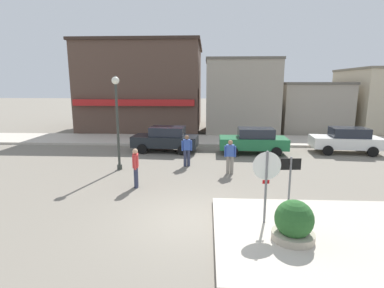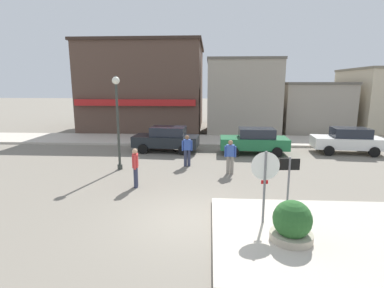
# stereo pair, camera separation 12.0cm
# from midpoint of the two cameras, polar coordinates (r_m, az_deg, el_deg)

# --- Properties ---
(ground_plane) EXTENTS (160.00, 160.00, 0.00)m
(ground_plane) POSITION_cam_midpoint_polar(r_m,az_deg,el_deg) (9.62, 0.28, -14.19)
(ground_plane) COLOR gray
(sidewalk_corner) EXTENTS (6.40, 4.80, 0.15)m
(sidewalk_corner) POSITION_cam_midpoint_polar(r_m,az_deg,el_deg) (9.35, 25.13, -15.62)
(sidewalk_corner) COLOR beige
(sidewalk_corner) RESTS_ON ground
(kerb_far) EXTENTS (80.00, 4.00, 0.15)m
(kerb_far) POSITION_cam_midpoint_polar(r_m,az_deg,el_deg) (22.19, 2.17, 0.77)
(kerb_far) COLOR beige
(kerb_far) RESTS_ON ground
(stop_sign) EXTENTS (0.82, 0.09, 2.30)m
(stop_sign) POSITION_cam_midpoint_polar(r_m,az_deg,el_deg) (8.85, 14.08, -6.29)
(stop_sign) COLOR slate
(stop_sign) RESTS_ON ground
(one_way_sign) EXTENTS (0.60, 0.07, 2.10)m
(one_way_sign) POSITION_cam_midpoint_polar(r_m,az_deg,el_deg) (9.22, 18.25, -7.02)
(one_way_sign) COLOR slate
(one_way_sign) RESTS_ON ground
(planter) EXTENTS (1.10, 1.10, 1.23)m
(planter) POSITION_cam_midpoint_polar(r_m,az_deg,el_deg) (8.44, 18.89, -14.43)
(planter) COLOR #ADA38E
(planter) RESTS_ON ground
(lamp_post) EXTENTS (0.36, 0.36, 4.54)m
(lamp_post) POSITION_cam_midpoint_polar(r_m,az_deg,el_deg) (14.77, -13.83, 6.41)
(lamp_post) COLOR #333833
(lamp_post) RESTS_ON ground
(parked_car_nearest) EXTENTS (4.13, 2.13, 1.56)m
(parked_car_nearest) POSITION_cam_midpoint_polar(r_m,az_deg,el_deg) (18.68, -4.68, 1.03)
(parked_car_nearest) COLOR black
(parked_car_nearest) RESTS_ON ground
(parked_car_second) EXTENTS (4.03, 1.93, 1.56)m
(parked_car_second) POSITION_cam_midpoint_polar(r_m,az_deg,el_deg) (18.37, 11.98, 0.64)
(parked_car_second) COLOR #1E6B3D
(parked_car_second) RESTS_ON ground
(parked_car_third) EXTENTS (4.13, 2.14, 1.56)m
(parked_car_third) POSITION_cam_midpoint_polar(r_m,az_deg,el_deg) (20.46, 27.69, 0.65)
(parked_car_third) COLOR white
(parked_car_third) RESTS_ON ground
(pedestrian_crossing_near) EXTENTS (0.56, 0.26, 1.61)m
(pedestrian_crossing_near) POSITION_cam_midpoint_polar(r_m,az_deg,el_deg) (14.05, 7.53, -2.25)
(pedestrian_crossing_near) COLOR gray
(pedestrian_crossing_near) RESTS_ON ground
(pedestrian_crossing_far) EXTENTS (0.27, 0.56, 1.61)m
(pedestrian_crossing_far) POSITION_cam_midpoint_polar(r_m,az_deg,el_deg) (12.35, -10.45, -4.25)
(pedestrian_crossing_far) COLOR #2D334C
(pedestrian_crossing_far) RESTS_ON ground
(pedestrian_kerb_side) EXTENTS (0.56, 0.28, 1.61)m
(pedestrian_kerb_side) POSITION_cam_midpoint_polar(r_m,az_deg,el_deg) (15.24, -0.71, -1.08)
(pedestrian_kerb_side) COLOR #2D334C
(pedestrian_kerb_side) RESTS_ON ground
(building_corner_shop) EXTENTS (10.54, 10.38, 7.75)m
(building_corner_shop) POSITION_cam_midpoint_polar(r_m,az_deg,el_deg) (29.34, -8.37, 10.71)
(building_corner_shop) COLOR brown
(building_corner_shop) RESTS_ON ground
(building_storefront_left_near) EXTENTS (6.00, 5.57, 6.19)m
(building_storefront_left_near) POSITION_cam_midpoint_polar(r_m,az_deg,el_deg) (26.44, 9.61, 8.92)
(building_storefront_left_near) COLOR #9E9384
(building_storefront_left_near) RESTS_ON ground
(building_storefront_left_mid) EXTENTS (5.64, 7.81, 4.30)m
(building_storefront_left_mid) POSITION_cam_midpoint_polar(r_m,az_deg,el_deg) (29.63, 21.21, 6.73)
(building_storefront_left_mid) COLOR #9E9384
(building_storefront_left_mid) RESTS_ON ground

